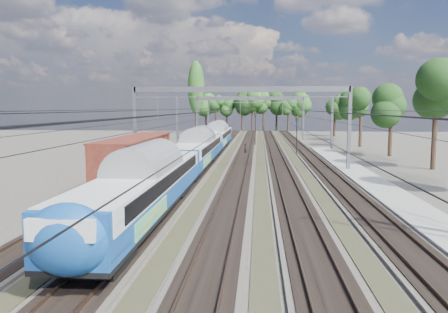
# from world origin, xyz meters

# --- Properties ---
(ground) EXTENTS (220.00, 220.00, 0.00)m
(ground) POSITION_xyz_m (0.00, 0.00, 0.00)
(ground) COLOR #47423A
(ground) RESTS_ON ground
(track_bed) EXTENTS (21.00, 130.00, 0.34)m
(track_bed) POSITION_xyz_m (-0.00, 45.00, 0.10)
(track_bed) COLOR #47423A
(track_bed) RESTS_ON ground
(platform) EXTENTS (3.00, 70.00, 0.30)m
(platform) POSITION_xyz_m (12.00, 20.00, 0.15)
(platform) COLOR gray
(platform) RESTS_ON ground
(catenary) EXTENTS (25.65, 130.00, 9.00)m
(catenary) POSITION_xyz_m (0.33, 52.69, 6.40)
(catenary) COLOR slate
(catenary) RESTS_ON ground
(tree_belt) EXTENTS (39.96, 100.76, 12.15)m
(tree_belt) POSITION_xyz_m (6.55, 91.78, 8.05)
(tree_belt) COLOR black
(tree_belt) RESTS_ON ground
(poplar) EXTENTS (4.40, 4.40, 19.04)m
(poplar) POSITION_xyz_m (-14.50, 98.00, 11.89)
(poplar) COLOR black
(poplar) RESTS_ON ground
(emu_train) EXTENTS (3.14, 66.26, 4.58)m
(emu_train) POSITION_xyz_m (-4.50, 29.38, 2.70)
(emu_train) COLOR black
(emu_train) RESTS_ON ground
(freight_boxcar) EXTENTS (3.21, 15.51, 4.00)m
(freight_boxcar) POSITION_xyz_m (-9.00, 21.34, 2.44)
(freight_boxcar) COLOR black
(freight_boxcar) RESTS_ON ground
(worker) EXTENTS (0.40, 0.60, 1.63)m
(worker) POSITION_xyz_m (0.13, 45.84, 0.82)
(worker) COLOR black
(worker) RESTS_ON ground
(signal_near) EXTENTS (0.39, 0.36, 6.10)m
(signal_near) POSITION_xyz_m (1.38, 61.42, 3.86)
(signal_near) COLOR black
(signal_near) RESTS_ON ground
(signal_far) EXTENTS (0.38, 0.35, 5.47)m
(signal_far) POSITION_xyz_m (7.46, 46.55, 3.46)
(signal_far) COLOR black
(signal_far) RESTS_ON ground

